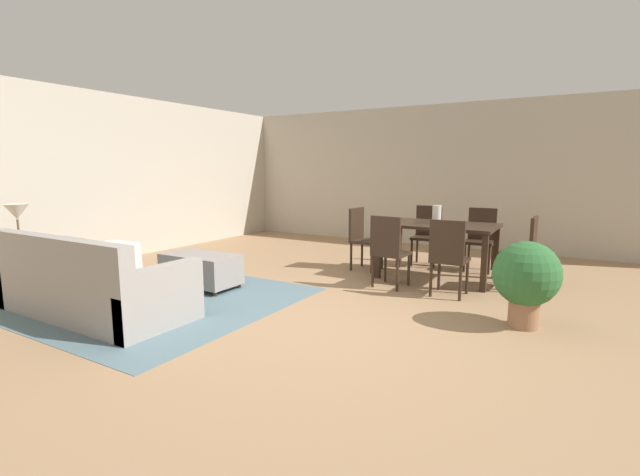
{
  "coord_description": "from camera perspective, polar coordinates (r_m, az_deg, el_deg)",
  "views": [
    {
      "loc": [
        2.24,
        -3.66,
        1.5
      ],
      "look_at": [
        -0.55,
        1.01,
        0.65
      ],
      "focal_mm": 25.13,
      "sensor_mm": 36.0,
      "label": 1
    }
  ],
  "objects": [
    {
      "name": "dining_chair_far_left",
      "position": [
        7.22,
        13.48,
        0.81
      ],
      "size": [
        0.43,
        0.43,
        0.92
      ],
      "color": "#332319",
      "rests_on": "ground_plane"
    },
    {
      "name": "vase_centerpiece",
      "position": [
        6.25,
        14.64,
        2.91
      ],
      "size": [
        0.12,
        0.12,
        0.25
      ],
      "primitive_type": "cylinder",
      "color": "silver",
      "rests_on": "dining_table"
    },
    {
      "name": "potted_plant",
      "position": [
        4.65,
        24.79,
        -4.53
      ],
      "size": [
        0.62,
        0.62,
        0.83
      ],
      "color": "#996B4C",
      "rests_on": "ground_plane"
    },
    {
      "name": "table_lamp",
      "position": [
        6.3,
        -34.17,
        2.57
      ],
      "size": [
        0.26,
        0.26,
        0.53
      ],
      "color": "brown",
      "rests_on": "side_table"
    },
    {
      "name": "dining_table",
      "position": [
        6.3,
        14.77,
        0.93
      ],
      "size": [
        1.52,
        0.92,
        0.76
      ],
      "color": "#332319",
      "rests_on": "ground_plane"
    },
    {
      "name": "couch",
      "position": [
        5.2,
        -27.11,
        -5.56
      ],
      "size": [
        2.15,
        0.93,
        0.86
      ],
      "color": "gray",
      "rests_on": "ground_plane"
    },
    {
      "name": "dining_chair_head_east",
      "position": [
        6.08,
        24.56,
        -1.24
      ],
      "size": [
        0.41,
        0.41,
        0.92
      ],
      "color": "#332319",
      "rests_on": "ground_plane"
    },
    {
      "name": "wall_left",
      "position": [
        7.92,
        -27.71,
        6.76
      ],
      "size": [
        0.12,
        11.0,
        2.7
      ],
      "primitive_type": "cube",
      "color": "#BCB2A0",
      "rests_on": "ground_plane"
    },
    {
      "name": "ground_plane",
      "position": [
        4.54,
        -0.62,
        -10.44
      ],
      "size": [
        10.8,
        10.8,
        0.0
      ],
      "primitive_type": "plane",
      "color": "#9E7A56"
    },
    {
      "name": "area_rug",
      "position": [
        5.59,
        -20.28,
        -7.23
      ],
      "size": [
        3.0,
        2.8,
        0.01
      ],
      "primitive_type": "cube",
      "color": "slate",
      "rests_on": "ground_plane"
    },
    {
      "name": "dining_chair_near_right",
      "position": [
        5.42,
        16.04,
        -1.92
      ],
      "size": [
        0.4,
        0.4,
        0.92
      ],
      "color": "#332319",
      "rests_on": "ground_plane"
    },
    {
      "name": "dining_chair_far_right",
      "position": [
        7.04,
        19.78,
        0.32
      ],
      "size": [
        0.41,
        0.41,
        0.92
      ],
      "color": "#332319",
      "rests_on": "ground_plane"
    },
    {
      "name": "dining_chair_near_left",
      "position": [
        5.68,
        8.72,
        -1.2
      ],
      "size": [
        0.43,
        0.43,
        0.92
      ],
      "color": "#332319",
      "rests_on": "ground_plane"
    },
    {
      "name": "ottoman_table",
      "position": [
        5.88,
        -14.93,
        -3.78
      ],
      "size": [
        0.98,
        0.53,
        0.43
      ],
      "color": "gray",
      "rests_on": "ground_plane"
    },
    {
      "name": "side_table",
      "position": [
        6.37,
        -33.75,
        -2.17
      ],
      "size": [
        0.4,
        0.4,
        0.57
      ],
      "color": "brown",
      "rests_on": "ground_plane"
    },
    {
      "name": "dining_chair_head_west",
      "position": [
        6.7,
        5.36,
        0.4
      ],
      "size": [
        0.42,
        0.42,
        0.92
      ],
      "color": "#332319",
      "rests_on": "ground_plane"
    },
    {
      "name": "wall_back",
      "position": [
        8.94,
        16.47,
        7.53
      ],
      "size": [
        9.0,
        0.12,
        2.7
      ],
      "primitive_type": "cube",
      "color": "#BCB2A0",
      "rests_on": "ground_plane"
    }
  ]
}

